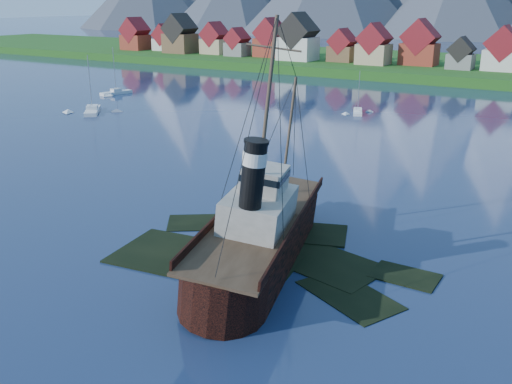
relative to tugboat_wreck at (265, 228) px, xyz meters
The scene contains 8 objects.
ground 4.02m from the tugboat_wreck, 132.32° to the right, with size 1400.00×1400.00×0.00m, color navy.
shoal 3.45m from the tugboat_wreck, 79.31° to the left, with size 31.71×21.24×1.14m.
seawall 130.15m from the tugboat_wreck, 90.76° to the left, with size 600.00×2.50×2.00m, color #3F3D38.
town 154.39m from the tugboat_wreck, 103.06° to the left, with size 250.96×16.69×17.30m.
tugboat_wreck is the anchor object (origin of this frame).
sailboat_a 85.53m from the tugboat_wreck, 148.08° to the left, with size 9.30×9.98×13.34m.
sailboat_b 109.84m from the tugboat_wreck, 142.32° to the left, with size 4.11×9.17×12.90m.
sailboat_c 78.73m from the tugboat_wreck, 105.39° to the left, with size 4.62×7.81×9.86m.
Camera 1 is at (28.16, -42.63, 24.35)m, focal length 40.00 mm.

